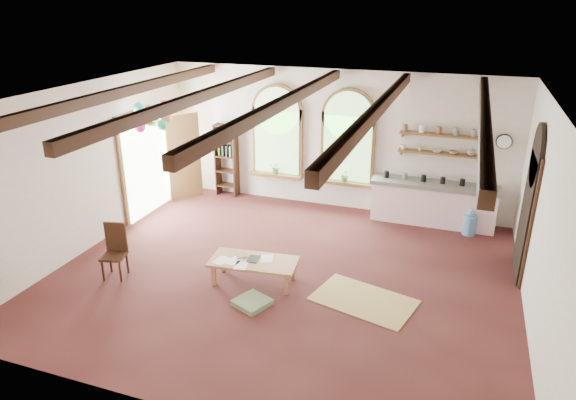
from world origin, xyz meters
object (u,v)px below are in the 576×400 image
at_px(coffee_table, 254,263).
at_px(balloon_cluster, 153,116).
at_px(kitchen_counter, 433,203).
at_px(side_chair, 115,262).

xyz_separation_m(coffee_table, balloon_cluster, (-3.00, 1.84, 1.97)).
relative_size(kitchen_counter, side_chair, 2.73).
relative_size(kitchen_counter, balloon_cluster, 2.33).
bearing_deg(side_chair, coffee_table, 14.37).
height_order(side_chair, balloon_cluster, balloon_cluster).
bearing_deg(coffee_table, side_chair, -165.63).
bearing_deg(kitchen_counter, coffee_table, -126.61).
xyz_separation_m(side_chair, balloon_cluster, (-0.59, 2.46, 2.07)).
bearing_deg(side_chair, balloon_cluster, 103.58).
bearing_deg(kitchen_counter, side_chair, -140.22).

